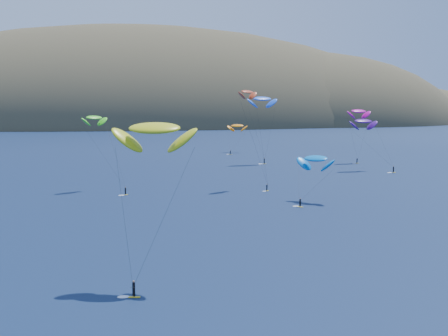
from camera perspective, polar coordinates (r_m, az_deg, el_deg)
name	(u,v)px	position (r m, az deg, el deg)	size (l,w,h in m)	color
island	(157,134)	(607.97, -6.11, 3.08)	(730.00, 300.00, 210.00)	#3D3526
kitesurfer_2	(155,128)	(77.26, -6.37, 3.63)	(10.66, 10.26, 21.95)	yellow
kitesurfer_3	(94,118)	(160.50, -11.78, 4.51)	(11.48, 15.24, 20.13)	yellow
kitesurfer_4	(262,99)	(222.74, 3.50, 6.34)	(11.26, 6.38, 26.02)	yellow
kitesurfer_5	(316,159)	(140.54, 8.38, 0.86)	(10.84, 12.53, 12.17)	yellow
kitesurfer_6	(363,121)	(206.01, 12.62, 4.20)	(12.01, 12.23, 18.45)	yellow
kitesurfer_8	(359,111)	(231.46, 12.21, 5.10)	(9.59, 7.32, 21.09)	yellow
kitesurfer_9	(247,92)	(160.27, 2.16, 6.94)	(7.40, 10.62, 26.43)	yellow
kitesurfer_11	(237,126)	(270.36, 1.23, 3.89)	(10.90, 15.79, 13.84)	yellow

